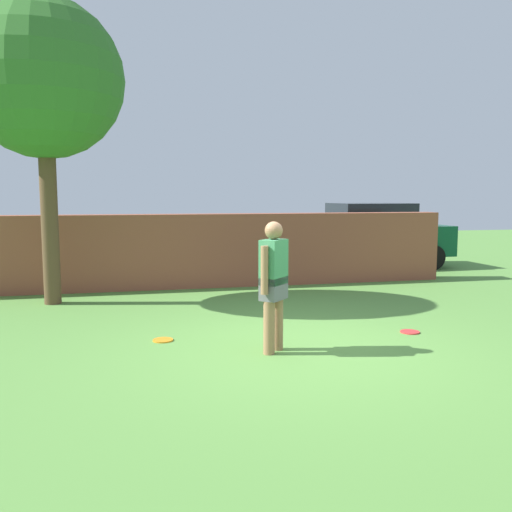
% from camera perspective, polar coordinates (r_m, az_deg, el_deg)
% --- Properties ---
extents(ground_plane, '(40.00, 40.00, 0.00)m').
position_cam_1_polar(ground_plane, '(6.98, 4.70, -9.71)').
color(ground_plane, '#568C3D').
extents(brick_wall, '(12.52, 0.50, 1.54)m').
position_cam_1_polar(brick_wall, '(11.41, -10.13, 0.47)').
color(brick_wall, brown).
rests_on(brick_wall, ground).
extents(tree, '(2.73, 2.73, 5.29)m').
position_cam_1_polar(tree, '(10.42, -21.42, 16.82)').
color(tree, brown).
rests_on(tree, ground).
extents(person, '(0.41, 0.42, 1.62)m').
position_cam_1_polar(person, '(6.65, 1.86, -2.58)').
color(person, '#9E704C').
rests_on(person, ground).
extents(car, '(4.26, 2.03, 1.72)m').
position_cam_1_polar(car, '(14.83, 11.91, 2.14)').
color(car, '#0C4C2D').
rests_on(car, ground).
extents(frisbee_red, '(0.27, 0.27, 0.02)m').
position_cam_1_polar(frisbee_red, '(8.05, 15.87, -7.68)').
color(frisbee_red, red).
rests_on(frisbee_red, ground).
extents(frisbee_orange, '(0.27, 0.27, 0.02)m').
position_cam_1_polar(frisbee_orange, '(7.43, -9.76, -8.70)').
color(frisbee_orange, orange).
rests_on(frisbee_orange, ground).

